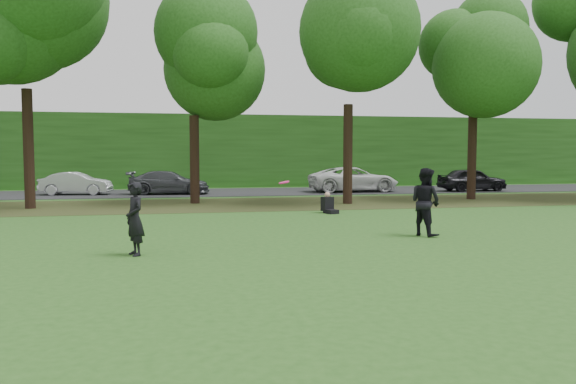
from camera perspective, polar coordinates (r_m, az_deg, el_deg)
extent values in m
plane|color=#244E18|center=(13.59, 5.50, -6.10)|extent=(120.00, 120.00, 0.00)
cube|color=#3D2D16|center=(26.20, -2.78, -1.20)|extent=(60.00, 7.00, 0.01)
cube|color=black|center=(34.10, -4.79, 0.00)|extent=(70.00, 7.00, 0.02)
cube|color=#1F4814|center=(39.99, -5.81, 4.15)|extent=(70.00, 3.00, 5.00)
imported|color=black|center=(13.46, -15.30, -2.66)|extent=(0.63, 0.74, 1.71)
imported|color=black|center=(16.56, 13.78, -0.98)|extent=(1.06, 1.17, 1.95)
imported|color=#ADAEB5|center=(33.90, -20.73, 0.83)|extent=(4.00, 1.79, 1.28)
imported|color=#3C3E43|center=(32.82, -12.01, 0.95)|extent=(4.72, 2.25, 1.33)
imported|color=silver|center=(34.39, 6.68, 1.29)|extent=(5.49, 2.66, 1.50)
imported|color=black|center=(36.62, 18.17, 1.22)|extent=(4.20, 1.73, 1.43)
cylinder|color=#F61479|center=(14.30, -0.41, 0.98)|extent=(0.37, 0.37, 0.10)
cube|color=black|center=(22.09, 4.40, -1.99)|extent=(0.55, 0.65, 0.16)
cube|color=black|center=(22.29, 4.02, -1.21)|extent=(0.50, 0.45, 0.56)
sphere|color=tan|center=(22.26, 4.02, -0.28)|extent=(0.22, 0.22, 0.22)
cylinder|color=black|center=(26.31, -24.86, 3.98)|extent=(0.44, 0.44, 5.08)
sphere|color=#1F4814|center=(27.01, -25.24, 16.66)|extent=(7.20, 7.20, 7.20)
cylinder|color=black|center=(26.71, -9.47, 3.26)|extent=(0.44, 0.44, 4.12)
sphere|color=#1F4814|center=(27.08, -9.59, 13.47)|extent=(5.80, 5.80, 5.80)
cylinder|color=black|center=(26.31, 6.10, 3.83)|extent=(0.44, 0.44, 4.62)
sphere|color=#1F4814|center=(26.84, 6.19, 15.41)|extent=(6.60, 6.60, 6.60)
cylinder|color=black|center=(30.22, 18.18, 3.51)|extent=(0.44, 0.44, 4.45)
sphere|color=#1F4814|center=(30.64, 18.40, 13.27)|extent=(6.20, 6.20, 6.20)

